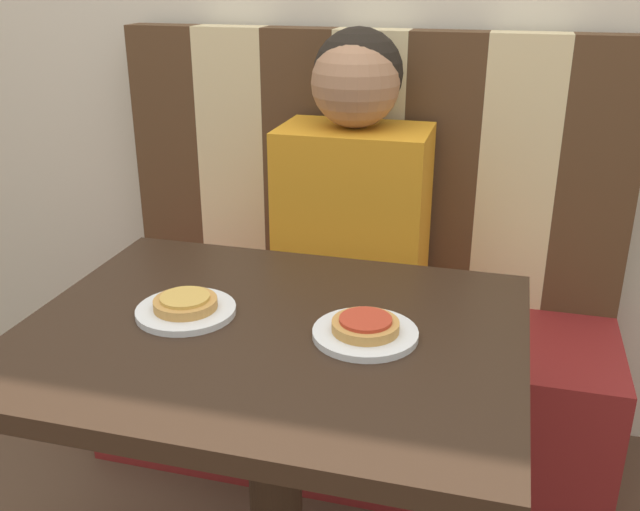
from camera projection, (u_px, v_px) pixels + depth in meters
name	position (u px, v px, depth m)	size (l,w,h in m)	color
booth_seat	(350.00, 383.00, 1.97)	(1.36, 0.48, 0.43)	maroon
booth_backrest	(369.00, 165.00, 1.93)	(1.36, 0.09, 0.71)	#4C331E
dining_table	(273.00, 382.00, 1.25)	(0.85, 0.68, 0.71)	black
person	(354.00, 182.00, 1.76)	(0.36, 0.25, 0.73)	orange
plate_left	(186.00, 311.00, 1.26)	(0.18, 0.18, 0.01)	white
plate_right	(365.00, 334.00, 1.18)	(0.18, 0.18, 0.01)	white
pizza_left	(185.00, 302.00, 1.25)	(0.11, 0.11, 0.02)	#C68E47
pizza_right	(365.00, 325.00, 1.17)	(0.11, 0.11, 0.02)	#C68E47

